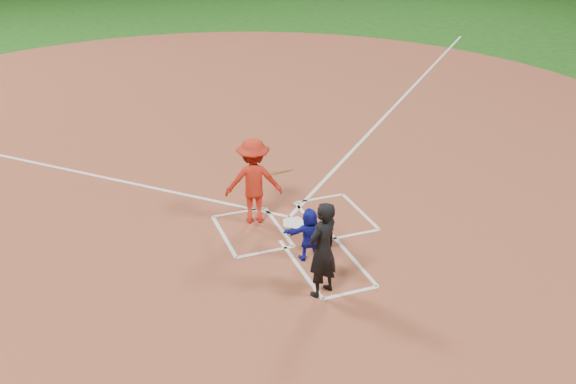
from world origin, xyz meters
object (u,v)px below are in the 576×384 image
object	(u,v)px
umpire	(322,250)
batter_at_plate	(254,181)
catcher	(310,234)
home_plate	(294,223)

from	to	relation	value
umpire	batter_at_plate	size ratio (longest dim) A/B	0.96
catcher	batter_at_plate	distance (m)	1.99
batter_at_plate	home_plate	bearing A→B (deg)	-29.35
catcher	batter_at_plate	xyz separation A→B (m)	(-0.52, 1.88, 0.41)
batter_at_plate	catcher	bearing A→B (deg)	-74.56
home_plate	batter_at_plate	size ratio (longest dim) A/B	0.32
umpire	home_plate	bearing A→B (deg)	-125.53
catcher	umpire	bearing A→B (deg)	88.60
catcher	batter_at_plate	size ratio (longest dim) A/B	0.57
home_plate	catcher	distance (m)	1.56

